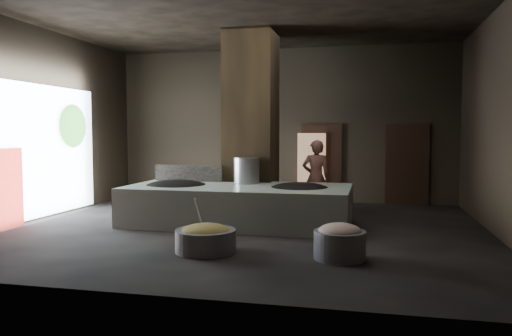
% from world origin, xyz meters
% --- Properties ---
extents(floor, '(10.00, 9.00, 0.10)m').
position_xyz_m(floor, '(0.00, 0.00, -0.05)').
color(floor, black).
rests_on(floor, ground).
extents(ceiling, '(10.00, 9.00, 0.10)m').
position_xyz_m(ceiling, '(0.00, 0.00, 4.55)').
color(ceiling, black).
rests_on(ceiling, back_wall).
extents(back_wall, '(10.00, 0.10, 4.50)m').
position_xyz_m(back_wall, '(0.00, 4.55, 2.25)').
color(back_wall, black).
rests_on(back_wall, ground).
extents(front_wall, '(10.00, 0.10, 4.50)m').
position_xyz_m(front_wall, '(0.00, -4.55, 2.25)').
color(front_wall, black).
rests_on(front_wall, ground).
extents(left_wall, '(0.10, 9.00, 4.50)m').
position_xyz_m(left_wall, '(-5.05, 0.00, 2.25)').
color(left_wall, black).
rests_on(left_wall, ground).
extents(right_wall, '(0.10, 9.00, 4.50)m').
position_xyz_m(right_wall, '(5.05, 0.00, 2.25)').
color(right_wall, black).
rests_on(right_wall, ground).
extents(pillar, '(1.20, 1.20, 4.50)m').
position_xyz_m(pillar, '(-0.30, 1.90, 2.25)').
color(pillar, black).
rests_on(pillar, ground).
extents(hearth_platform, '(4.91, 2.37, 0.85)m').
position_xyz_m(hearth_platform, '(-0.25, 0.49, 0.43)').
color(hearth_platform, silver).
rests_on(hearth_platform, ground).
extents(platform_cap, '(4.79, 2.30, 0.03)m').
position_xyz_m(platform_cap, '(-0.25, 0.49, 0.82)').
color(platform_cap, black).
rests_on(platform_cap, hearth_platform).
extents(wok_left, '(1.54, 1.54, 0.43)m').
position_xyz_m(wok_left, '(-1.70, 0.44, 0.75)').
color(wok_left, black).
rests_on(wok_left, hearth_platform).
extents(wok_left_rim, '(1.58, 1.58, 0.05)m').
position_xyz_m(wok_left_rim, '(-1.70, 0.44, 0.82)').
color(wok_left_rim, black).
rests_on(wok_left_rim, hearth_platform).
extents(wok_right, '(1.44, 1.44, 0.40)m').
position_xyz_m(wok_right, '(1.10, 0.54, 0.75)').
color(wok_right, black).
rests_on(wok_right, hearth_platform).
extents(wok_right_rim, '(1.47, 1.47, 0.05)m').
position_xyz_m(wok_right_rim, '(1.10, 0.54, 0.82)').
color(wok_right_rim, black).
rests_on(wok_right_rim, hearth_platform).
extents(stock_pot, '(0.60, 0.60, 0.64)m').
position_xyz_m(stock_pot, '(-0.20, 1.04, 1.13)').
color(stock_pot, '#AEAFB6').
rests_on(stock_pot, hearth_platform).
extents(splash_guard, '(1.70, 0.07, 0.43)m').
position_xyz_m(splash_guard, '(-1.70, 1.24, 1.03)').
color(splash_guard, black).
rests_on(splash_guard, hearth_platform).
extents(cook, '(0.76, 0.58, 1.85)m').
position_xyz_m(cook, '(1.28, 2.15, 0.93)').
color(cook, '#965B4C').
rests_on(cook, ground).
extents(veg_basin, '(1.31, 1.31, 0.38)m').
position_xyz_m(veg_basin, '(-0.12, -2.17, 0.19)').
color(veg_basin, slate).
rests_on(veg_basin, ground).
extents(veg_fill, '(0.85, 0.85, 0.26)m').
position_xyz_m(veg_fill, '(-0.12, -2.17, 0.35)').
color(veg_fill, olive).
rests_on(veg_fill, veg_basin).
extents(ladle, '(0.07, 0.41, 0.73)m').
position_xyz_m(ladle, '(-0.27, -2.02, 0.55)').
color(ladle, '#AEAFB6').
rests_on(ladle, veg_basin).
extents(meat_basin, '(1.10, 1.10, 0.46)m').
position_xyz_m(meat_basin, '(2.13, -2.17, 0.23)').
color(meat_basin, slate).
rests_on(meat_basin, ground).
extents(meat_fill, '(0.69, 0.69, 0.26)m').
position_xyz_m(meat_fill, '(2.13, -2.17, 0.45)').
color(meat_fill, tan).
rests_on(meat_fill, meat_basin).
extents(doorway_near, '(1.18, 0.08, 2.38)m').
position_xyz_m(doorway_near, '(1.20, 4.45, 1.10)').
color(doorway_near, black).
rests_on(doorway_near, ground).
extents(doorway_near_glow, '(0.82, 0.04, 1.93)m').
position_xyz_m(doorway_near_glow, '(0.92, 4.34, 1.05)').
color(doorway_near_glow, '#8C6647').
rests_on(doorway_near_glow, ground).
extents(doorway_far, '(1.18, 0.08, 2.38)m').
position_xyz_m(doorway_far, '(3.60, 4.45, 1.10)').
color(doorway_far, black).
rests_on(doorway_far, ground).
extents(doorway_far_glow, '(0.88, 0.04, 2.09)m').
position_xyz_m(doorway_far_glow, '(3.65, 4.68, 1.05)').
color(doorway_far_glow, '#8C6647').
rests_on(doorway_far_glow, ground).
extents(left_opening, '(0.04, 4.20, 3.10)m').
position_xyz_m(left_opening, '(-4.95, 0.20, 1.60)').
color(left_opening, white).
rests_on(left_opening, ground).
extents(pavilion_sliver, '(0.05, 0.90, 1.70)m').
position_xyz_m(pavilion_sliver, '(-4.88, -1.10, 0.85)').
color(pavilion_sliver, maroon).
rests_on(pavilion_sliver, ground).
extents(tree_silhouette, '(0.28, 1.10, 1.10)m').
position_xyz_m(tree_silhouette, '(-4.85, 1.30, 2.20)').
color(tree_silhouette, '#194714').
rests_on(tree_silhouette, left_opening).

